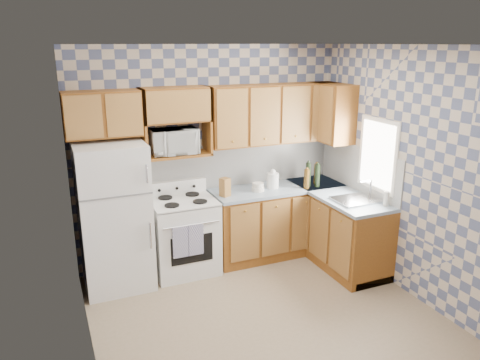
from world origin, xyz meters
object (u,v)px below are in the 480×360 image
object	(u,v)px
refrigerator	(114,217)
electric_kettle	(273,181)
stove_body	(184,237)
microwave	(174,141)

from	to	relation	value
refrigerator	electric_kettle	bearing A→B (deg)	1.01
refrigerator	stove_body	bearing A→B (deg)	1.78
electric_kettle	microwave	bearing A→B (deg)	171.74
stove_body	electric_kettle	distance (m)	1.33
refrigerator	stove_body	world-z (taller)	refrigerator
stove_body	microwave	distance (m)	1.17
stove_body	microwave	world-z (taller)	microwave
refrigerator	electric_kettle	distance (m)	2.02
stove_body	electric_kettle	size ratio (longest dim) A/B	4.62
stove_body	microwave	xyz separation A→B (m)	(-0.03, 0.19, 1.15)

